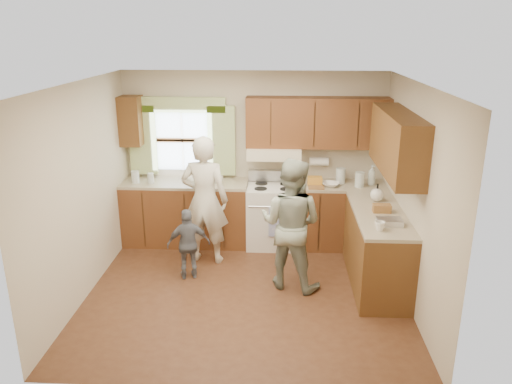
# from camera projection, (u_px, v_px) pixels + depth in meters

# --- Properties ---
(room) EXTENTS (3.80, 3.80, 3.80)m
(room) POSITION_uv_depth(u_px,v_px,m) (245.00, 194.00, 5.70)
(room) COLOR #472616
(room) RESTS_ON ground
(kitchen_fixtures) EXTENTS (3.80, 2.25, 2.15)m
(kitchen_fixtures) POSITION_uv_depth(u_px,v_px,m) (296.00, 199.00, 6.82)
(kitchen_fixtures) COLOR #44230E
(kitchen_fixtures) RESTS_ON ground
(stove) EXTENTS (0.76, 0.67, 1.07)m
(stove) POSITION_uv_depth(u_px,v_px,m) (273.00, 215.00, 7.29)
(stove) COLOR silver
(stove) RESTS_ON ground
(woman_left) EXTENTS (0.68, 0.49, 1.75)m
(woman_left) POSITION_uv_depth(u_px,v_px,m) (205.00, 200.00, 6.65)
(woman_left) COLOR beige
(woman_left) RESTS_ON ground
(woman_right) EXTENTS (0.96, 0.87, 1.63)m
(woman_right) POSITION_uv_depth(u_px,v_px,m) (291.00, 224.00, 6.00)
(woman_right) COLOR #213B29
(woman_right) RESTS_ON ground
(child) EXTENTS (0.58, 0.35, 0.93)m
(child) POSITION_uv_depth(u_px,v_px,m) (189.00, 244.00, 6.30)
(child) COLOR slate
(child) RESTS_ON ground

